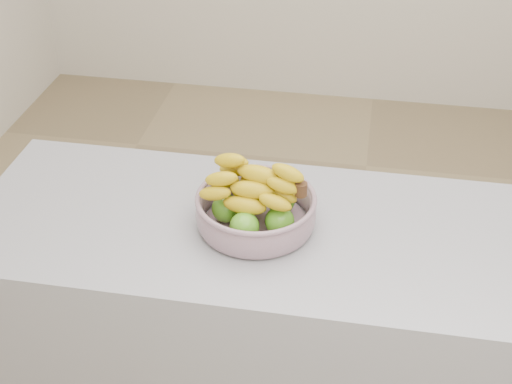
% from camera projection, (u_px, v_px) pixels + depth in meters
% --- Properties ---
extents(ground, '(4.00, 4.00, 0.00)m').
position_uv_depth(ground, '(350.00, 339.00, 2.68)').
color(ground, '#8C7955').
rests_on(ground, ground).
extents(counter, '(2.00, 0.60, 0.90)m').
position_uv_depth(counter, '(350.00, 363.00, 2.00)').
color(counter, gray).
rests_on(counter, ground).
extents(fruit_bowl, '(0.30, 0.30, 0.17)m').
position_uv_depth(fruit_bowl, '(256.00, 207.00, 1.75)').
color(fruit_bowl, '#9BA9BB').
rests_on(fruit_bowl, counter).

